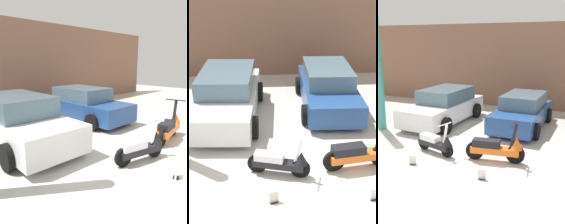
{
  "view_description": "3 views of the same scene",
  "coord_description": "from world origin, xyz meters",
  "views": [
    {
      "loc": [
        -4.61,
        -1.71,
        2.26
      ],
      "look_at": [
        -0.2,
        2.42,
        0.84
      ],
      "focal_mm": 35.0,
      "sensor_mm": 36.0,
      "label": 1
    },
    {
      "loc": [
        -0.85,
        -5.54,
        4.5
      ],
      "look_at": [
        -0.31,
        2.01,
        0.89
      ],
      "focal_mm": 55.0,
      "sensor_mm": 36.0,
      "label": 2
    },
    {
      "loc": [
        3.49,
        -5.98,
        3.21
      ],
      "look_at": [
        0.04,
        2.16,
        0.95
      ],
      "focal_mm": 45.0,
      "sensor_mm": 36.0,
      "label": 3
    }
  ],
  "objects": [
    {
      "name": "scooter_front_right",
      "position": [
        1.36,
        0.84,
        0.4
      ],
      "size": [
        1.62,
        0.61,
        1.13
      ],
      "rotation": [
        0.0,
        0.0,
        0.15
      ],
      "color": "black",
      "rests_on": "ground_plane"
    },
    {
      "name": "placard_near_left_scooter",
      "position": [
        -0.65,
        -0.23,
        0.11
      ],
      "size": [
        0.2,
        0.16,
        0.26
      ],
      "rotation": [
        0.0,
        0.0,
        0.31
      ],
      "color": "black",
      "rests_on": "ground_plane"
    },
    {
      "name": "car_rear_left",
      "position": [
        -1.81,
        3.71,
        0.65
      ],
      "size": [
        2.13,
        4.1,
        1.36
      ],
      "rotation": [
        0.0,
        0.0,
        -1.64
      ],
      "color": "white",
      "rests_on": "ground_plane"
    },
    {
      "name": "ground_plane",
      "position": [
        0.0,
        0.0,
        0.0
      ],
      "size": [
        28.0,
        28.0,
        0.0
      ],
      "primitive_type": "plane",
      "color": "beige"
    },
    {
      "name": "scooter_front_left",
      "position": [
        -0.44,
        0.67,
        0.35
      ],
      "size": [
        1.36,
        0.64,
        0.97
      ],
      "rotation": [
        0.0,
        0.0,
        -0.27
      ],
      "color": "black",
      "rests_on": "ground_plane"
    },
    {
      "name": "car_rear_center",
      "position": [
        1.25,
        4.25,
        0.6
      ],
      "size": [
        1.89,
        3.76,
        1.26
      ],
      "rotation": [
        0.0,
        0.0,
        -1.6
      ],
      "color": "navy",
      "rests_on": "ground_plane"
    },
    {
      "name": "wall_back",
      "position": [
        0.0,
        7.36,
        2.01
      ],
      "size": [
        19.6,
        0.12,
        4.03
      ],
      "primitive_type": "cube",
      "color": "#845B47",
      "rests_on": "ground_plane"
    }
  ]
}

